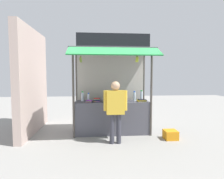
{
  "coord_description": "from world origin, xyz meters",
  "views": [
    {
      "loc": [
        -0.46,
        -5.44,
        1.71
      ],
      "look_at": [
        0.0,
        0.0,
        1.3
      ],
      "focal_mm": 29.81,
      "sensor_mm": 36.0,
      "label": 1
    }
  ],
  "objects_px": {
    "water_bottle_far_right": "(141,95)",
    "banana_bunch_leftmost": "(137,59)",
    "water_bottle_rear_center": "(134,96)",
    "magazine_stack_center": "(142,101)",
    "magazine_stack_mid_left": "(114,101)",
    "water_bottle_front_left": "(89,97)",
    "water_bottle_back_right": "(119,96)",
    "magazine_stack_mid_right": "(97,100)",
    "banana_bunch_inner_left": "(81,60)",
    "water_bottle_far_left": "(83,96)",
    "plastic_crate": "(171,135)",
    "vendor_person": "(115,106)",
    "magazine_stack_right": "(89,101)"
  },
  "relations": [
    {
      "from": "water_bottle_far_right",
      "to": "banana_bunch_inner_left",
      "type": "height_order",
      "value": "banana_bunch_inner_left"
    },
    {
      "from": "water_bottle_far_left",
      "to": "banana_bunch_leftmost",
      "type": "xyz_separation_m",
      "value": [
        1.52,
        -0.59,
        1.07
      ]
    },
    {
      "from": "water_bottle_rear_center",
      "to": "water_bottle_back_right",
      "type": "bearing_deg",
      "value": -178.22
    },
    {
      "from": "water_bottle_front_left",
      "to": "banana_bunch_leftmost",
      "type": "height_order",
      "value": "banana_bunch_leftmost"
    },
    {
      "from": "water_bottle_front_left",
      "to": "water_bottle_rear_center",
      "type": "bearing_deg",
      "value": -1.37
    },
    {
      "from": "magazine_stack_mid_left",
      "to": "banana_bunch_leftmost",
      "type": "height_order",
      "value": "banana_bunch_leftmost"
    },
    {
      "from": "vendor_person",
      "to": "water_bottle_far_left",
      "type": "bearing_deg",
      "value": 129.38
    },
    {
      "from": "banana_bunch_inner_left",
      "to": "water_bottle_rear_center",
      "type": "bearing_deg",
      "value": 16.93
    },
    {
      "from": "magazine_stack_mid_left",
      "to": "magazine_stack_mid_right",
      "type": "distance_m",
      "value": 0.54
    },
    {
      "from": "water_bottle_far_right",
      "to": "banana_bunch_leftmost",
      "type": "bearing_deg",
      "value": -113.33
    },
    {
      "from": "vendor_person",
      "to": "water_bottle_back_right",
      "type": "bearing_deg",
      "value": 75.91
    },
    {
      "from": "magazine_stack_mid_left",
      "to": "water_bottle_far_left",
      "type": "bearing_deg",
      "value": 158.58
    },
    {
      "from": "water_bottle_far_left",
      "to": "magazine_stack_mid_left",
      "type": "bearing_deg",
      "value": -21.42
    },
    {
      "from": "water_bottle_far_left",
      "to": "magazine_stack_right",
      "type": "height_order",
      "value": "water_bottle_far_left"
    },
    {
      "from": "water_bottle_rear_center",
      "to": "water_bottle_front_left",
      "type": "distance_m",
      "value": 1.37
    },
    {
      "from": "water_bottle_far_right",
      "to": "magazine_stack_mid_right",
      "type": "distance_m",
      "value": 1.44
    },
    {
      "from": "water_bottle_front_left",
      "to": "banana_bunch_inner_left",
      "type": "distance_m",
      "value": 1.18
    },
    {
      "from": "water_bottle_far_right",
      "to": "banana_bunch_leftmost",
      "type": "distance_m",
      "value": 1.31
    },
    {
      "from": "water_bottle_rear_center",
      "to": "magazine_stack_center",
      "type": "bearing_deg",
      "value": -44.66
    },
    {
      "from": "water_bottle_front_left",
      "to": "magazine_stack_mid_right",
      "type": "distance_m",
      "value": 0.25
    },
    {
      "from": "water_bottle_far_right",
      "to": "banana_bunch_inner_left",
      "type": "relative_size",
      "value": 1.06
    },
    {
      "from": "plastic_crate",
      "to": "magazine_stack_mid_right",
      "type": "bearing_deg",
      "value": 160.83
    },
    {
      "from": "water_bottle_far_right",
      "to": "magazine_stack_right",
      "type": "xyz_separation_m",
      "value": [
        -1.63,
        -0.41,
        -0.12
      ]
    },
    {
      "from": "water_bottle_far_right",
      "to": "magazine_stack_center",
      "type": "relative_size",
      "value": 1.05
    },
    {
      "from": "water_bottle_far_right",
      "to": "magazine_stack_mid_right",
      "type": "xyz_separation_m",
      "value": [
        -1.41,
        -0.26,
        -0.09
      ]
    },
    {
      "from": "plastic_crate",
      "to": "water_bottle_far_left",
      "type": "bearing_deg",
      "value": 160.78
    },
    {
      "from": "plastic_crate",
      "to": "magazine_stack_mid_left",
      "type": "bearing_deg",
      "value": 162.16
    },
    {
      "from": "magazine_stack_mid_right",
      "to": "magazine_stack_mid_left",
      "type": "bearing_deg",
      "value": -23.01
    },
    {
      "from": "magazine_stack_center",
      "to": "plastic_crate",
      "type": "height_order",
      "value": "magazine_stack_center"
    },
    {
      "from": "water_bottle_far_left",
      "to": "water_bottle_front_left",
      "type": "xyz_separation_m",
      "value": [
        0.18,
        -0.09,
        -0.02
      ]
    },
    {
      "from": "water_bottle_front_left",
      "to": "water_bottle_back_right",
      "type": "xyz_separation_m",
      "value": [
        0.91,
        -0.05,
        0.03
      ]
    },
    {
      "from": "water_bottle_far_left",
      "to": "vendor_person",
      "type": "bearing_deg",
      "value": -49.47
    },
    {
      "from": "water_bottle_far_left",
      "to": "magazine_stack_center",
      "type": "bearing_deg",
      "value": -10.04
    },
    {
      "from": "water_bottle_rear_center",
      "to": "banana_bunch_inner_left",
      "type": "xyz_separation_m",
      "value": [
        -1.54,
        -0.47,
        1.04
      ]
    },
    {
      "from": "water_bottle_back_right",
      "to": "banana_bunch_inner_left",
      "type": "height_order",
      "value": "banana_bunch_inner_left"
    },
    {
      "from": "magazine_stack_mid_left",
      "to": "water_bottle_far_right",
      "type": "bearing_deg",
      "value": 27.62
    },
    {
      "from": "water_bottle_front_left",
      "to": "magazine_stack_center",
      "type": "bearing_deg",
      "value": -7.81
    },
    {
      "from": "water_bottle_back_right",
      "to": "water_bottle_front_left",
      "type": "bearing_deg",
      "value": 177.04
    },
    {
      "from": "water_bottle_front_left",
      "to": "magazine_stack_mid_right",
      "type": "height_order",
      "value": "water_bottle_front_left"
    },
    {
      "from": "water_bottle_far_left",
      "to": "banana_bunch_inner_left",
      "type": "bearing_deg",
      "value": -89.1
    },
    {
      "from": "magazine_stack_center",
      "to": "water_bottle_far_right",
      "type": "bearing_deg",
      "value": 77.68
    },
    {
      "from": "water_bottle_back_right",
      "to": "banana_bunch_inner_left",
      "type": "relative_size",
      "value": 1.12
    },
    {
      "from": "banana_bunch_leftmost",
      "to": "water_bottle_far_left",
      "type": "bearing_deg",
      "value": 158.64
    },
    {
      "from": "water_bottle_back_right",
      "to": "banana_bunch_leftmost",
      "type": "xyz_separation_m",
      "value": [
        0.43,
        -0.45,
        1.05
      ]
    },
    {
      "from": "water_bottle_rear_center",
      "to": "vendor_person",
      "type": "height_order",
      "value": "vendor_person"
    },
    {
      "from": "water_bottle_far_left",
      "to": "magazine_stack_mid_left",
      "type": "relative_size",
      "value": 1.02
    },
    {
      "from": "water_bottle_far_right",
      "to": "magazine_stack_mid_right",
      "type": "bearing_deg",
      "value": -169.36
    },
    {
      "from": "water_bottle_far_left",
      "to": "water_bottle_far_right",
      "type": "relative_size",
      "value": 0.95
    },
    {
      "from": "magazine_stack_mid_left",
      "to": "plastic_crate",
      "type": "bearing_deg",
      "value": -17.84
    },
    {
      "from": "magazine_stack_mid_left",
      "to": "magazine_stack_center",
      "type": "distance_m",
      "value": 0.82
    }
  ]
}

